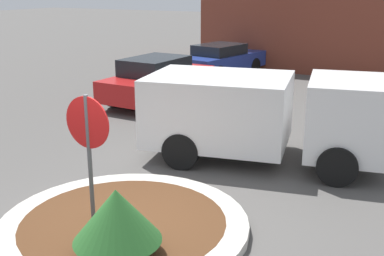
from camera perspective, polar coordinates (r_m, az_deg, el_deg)
The scene contains 8 objects.
ground_plane at distance 8.05m, azimuth -8.04°, elevation -11.87°, with size 120.00×120.00×0.00m, color #514F4C.
traffic_island at distance 8.01m, azimuth -8.07°, elevation -11.34°, with size 4.04×4.04×0.17m.
stop_sign at distance 7.63m, azimuth -12.19°, elevation -1.05°, with size 0.83×0.07×2.22m.
island_shrub at distance 6.75m, azimuth -8.93°, elevation -10.18°, with size 1.24×1.24×1.01m.
utility_truck at distance 10.79m, azimuth 8.27°, elevation 1.86°, with size 5.56×3.34×1.94m.
storefront_building at distance 24.52m, azimuth 16.79°, elevation 14.25°, with size 11.41×6.07×6.22m.
parked_sedan_red at distance 16.33m, azimuth -4.02°, elevation 5.78°, with size 1.93×4.67×1.52m.
parked_sedan_blue at distance 21.07m, azimuth 3.54°, elevation 8.11°, with size 2.50×4.62×1.40m.
Camera 1 is at (4.35, -5.60, 3.81)m, focal length 45.00 mm.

